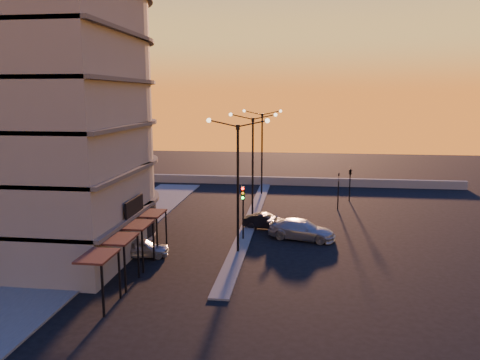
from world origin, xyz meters
name	(u,v)px	position (x,y,z in m)	size (l,w,h in m)	color
ground	(238,253)	(0.00, 0.00, 0.00)	(120.00, 120.00, 0.00)	black
sidewalk_west	(118,230)	(-10.50, 4.00, 0.06)	(5.00, 40.00, 0.12)	#51514F
median	(252,216)	(0.00, 10.00, 0.06)	(1.20, 36.00, 0.12)	#51514F
parapet	(282,181)	(2.00, 26.00, 0.50)	(44.00, 0.50, 1.00)	gray
building	(41,83)	(-14.00, 0.03, 11.91)	(14.35, 17.08, 25.00)	slate
streetlamp_near	(238,175)	(0.00, 0.00, 5.59)	(4.32, 0.32, 9.51)	black
streetlamp_mid	(253,157)	(0.00, 10.00, 5.59)	(4.32, 0.32, 9.51)	black
streetlamp_far	(262,145)	(0.00, 20.00, 5.59)	(4.32, 0.32, 9.51)	black
traffic_light_main	(243,204)	(0.00, 2.87, 2.89)	(0.28, 0.44, 4.25)	black
signal_east_a	(338,190)	(8.00, 14.00, 1.93)	(0.13, 0.16, 3.60)	black
signal_east_b	(350,172)	(9.50, 18.00, 3.10)	(0.42, 1.99, 3.60)	black
car_hatchback	(142,248)	(-6.50, -1.72, 0.64)	(1.51, 3.76, 1.28)	#A7AAAF
car_sedan	(266,221)	(1.50, 6.35, 0.62)	(1.31, 3.75, 1.24)	black
car_wagon	(302,230)	(4.50, 3.82, 0.76)	(2.12, 5.20, 1.51)	#A1A4A9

